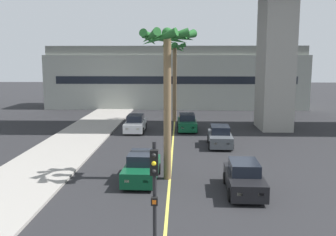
# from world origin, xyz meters

# --- Properties ---
(sidewalk_left) EXTENTS (4.80, 80.00, 0.15)m
(sidewalk_left) POSITION_xyz_m (-8.00, 16.00, 0.07)
(sidewalk_left) COLOR #9E9991
(sidewalk_left) RESTS_ON ground
(lane_stripe_center) EXTENTS (0.14, 56.00, 0.01)m
(lane_stripe_center) POSITION_xyz_m (0.00, 24.00, 0.00)
(lane_stripe_center) COLOR #DBCC4C
(lane_stripe_center) RESTS_ON ground
(pier_building_backdrop) EXTENTS (35.16, 8.04, 8.43)m
(pier_building_backdrop) POSITION_xyz_m (0.00, 50.37, 4.15)
(pier_building_backdrop) COLOR #ADB2A8
(pier_building_backdrop) RESTS_ON ground
(car_queue_front) EXTENTS (1.95, 4.16, 1.56)m
(car_queue_front) POSITION_xyz_m (-1.53, 16.93, 0.72)
(car_queue_front) COLOR #0C4728
(car_queue_front) RESTS_ON ground
(car_queue_second) EXTENTS (1.96, 4.16, 1.56)m
(car_queue_second) POSITION_xyz_m (3.66, 25.58, 0.72)
(car_queue_second) COLOR #4C5156
(car_queue_second) RESTS_ON ground
(car_queue_third) EXTENTS (1.86, 4.11, 1.56)m
(car_queue_third) POSITION_xyz_m (-3.56, 31.17, 0.72)
(car_queue_third) COLOR white
(car_queue_third) RESTS_ON ground
(car_queue_fourth) EXTENTS (1.91, 4.14, 1.56)m
(car_queue_fourth) POSITION_xyz_m (1.23, 31.99, 0.72)
(car_queue_fourth) COLOR #0C4728
(car_queue_fourth) RESTS_ON ground
(car_queue_fifth) EXTENTS (1.93, 4.15, 1.56)m
(car_queue_fifth) POSITION_xyz_m (3.78, 15.25, 0.72)
(car_queue_fifth) COLOR black
(car_queue_fifth) RESTS_ON ground
(traffic_light_median_near) EXTENTS (0.24, 0.37, 4.20)m
(traffic_light_median_near) POSITION_xyz_m (-0.21, 7.76, 2.71)
(traffic_light_median_near) COLOR black
(traffic_light_median_near) RESTS_ON ground
(palm_tree_near_median) EXTENTS (3.16, 3.16, 8.28)m
(palm_tree_near_median) POSITION_xyz_m (-0.13, 17.28, 6.72)
(palm_tree_near_median) COLOR brown
(palm_tree_near_median) RESTS_ON ground
(palm_tree_mid_median) EXTENTS (2.56, 2.74, 8.46)m
(palm_tree_mid_median) POSITION_xyz_m (-0.04, 37.42, 6.35)
(palm_tree_mid_median) COLOR brown
(palm_tree_mid_median) RESTS_ON ground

